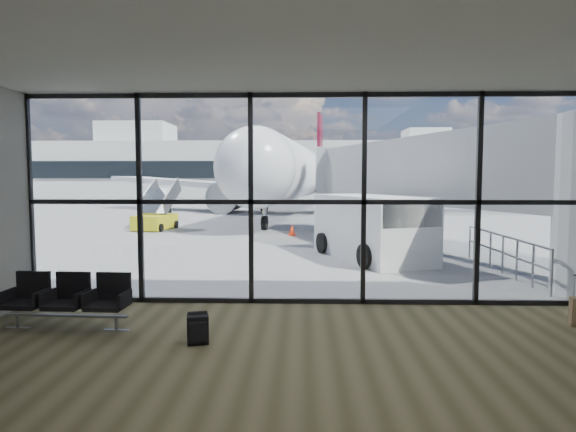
# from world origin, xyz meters

# --- Properties ---
(ground) EXTENTS (220.00, 220.00, 0.00)m
(ground) POSITION_xyz_m (0.00, 40.00, 0.00)
(ground) COLOR slate
(ground) RESTS_ON ground
(lounge_shell) EXTENTS (12.02, 8.01, 4.51)m
(lounge_shell) POSITION_xyz_m (0.00, -4.80, 2.65)
(lounge_shell) COLOR brown
(lounge_shell) RESTS_ON ground
(glass_curtain_wall) EXTENTS (12.10, 0.12, 4.50)m
(glass_curtain_wall) POSITION_xyz_m (0.00, 0.00, 2.25)
(glass_curtain_wall) COLOR white
(glass_curtain_wall) RESTS_ON ground
(jet_bridge) EXTENTS (8.00, 16.50, 4.33)m
(jet_bridge) POSITION_xyz_m (4.90, 7.07, 2.76)
(jet_bridge) COLOR #929497
(jet_bridge) RESTS_ON ground
(apron_railing) EXTENTS (0.06, 5.46, 1.11)m
(apron_railing) POSITION_xyz_m (5.60, 3.50, 0.72)
(apron_railing) COLOR gray
(apron_railing) RESTS_ON ground
(far_terminal) EXTENTS (80.00, 12.20, 11.00)m
(far_terminal) POSITION_xyz_m (-0.59, 61.97, 4.21)
(far_terminal) COLOR #ACADA8
(far_terminal) RESTS_ON ground
(tree_0) EXTENTS (4.95, 4.95, 7.12)m
(tree_0) POSITION_xyz_m (-45.00, 72.00, 4.63)
(tree_0) COLOR #382619
(tree_0) RESTS_ON ground
(tree_1) EXTENTS (5.61, 5.61, 8.07)m
(tree_1) POSITION_xyz_m (-39.00, 72.00, 5.25)
(tree_1) COLOR #382619
(tree_1) RESTS_ON ground
(tree_2) EXTENTS (6.27, 6.27, 9.03)m
(tree_2) POSITION_xyz_m (-33.00, 72.00, 5.88)
(tree_2) COLOR #382619
(tree_2) RESTS_ON ground
(tree_3) EXTENTS (4.95, 4.95, 7.12)m
(tree_3) POSITION_xyz_m (-27.00, 72.00, 4.63)
(tree_3) COLOR #382619
(tree_3) RESTS_ON ground
(tree_4) EXTENTS (5.61, 5.61, 8.07)m
(tree_4) POSITION_xyz_m (-21.00, 72.00, 5.25)
(tree_4) COLOR #382619
(tree_4) RESTS_ON ground
(tree_5) EXTENTS (6.27, 6.27, 9.03)m
(tree_5) POSITION_xyz_m (-15.00, 72.00, 5.88)
(tree_5) COLOR #382619
(tree_5) RESTS_ON ground
(seating_row) EXTENTS (2.24, 0.70, 0.99)m
(seating_row) POSITION_xyz_m (-4.31, -1.82, 0.55)
(seating_row) COLOR gray
(seating_row) RESTS_ON ground
(backpack) EXTENTS (0.39, 0.38, 0.52)m
(backpack) POSITION_xyz_m (-1.80, -2.63, 0.25)
(backpack) COLOR black
(backpack) RESTS_ON ground
(airliner) EXTENTS (34.65, 40.31, 10.41)m
(airliner) POSITION_xyz_m (-0.20, 30.43, 3.17)
(airliner) COLOR silver
(airliner) RESTS_ON ground
(service_van) EXTENTS (3.76, 5.34, 2.13)m
(service_van) POSITION_xyz_m (2.27, 5.91, 1.09)
(service_van) COLOR silver
(service_van) RESTS_ON ground
(belt_loader) EXTENTS (2.66, 4.63, 2.02)m
(belt_loader) POSITION_xyz_m (-10.52, 24.12, 0.68)
(belt_loader) COLOR black
(belt_loader) RESTS_ON ground
(mobile_stairs) EXTENTS (2.02, 3.31, 2.19)m
(mobile_stairs) POSITION_xyz_m (-7.97, 15.18, 0.53)
(mobile_stairs) COLOR gold
(mobile_stairs) RESTS_ON ground
(traffic_cone_a) EXTENTS (0.38, 0.38, 0.54)m
(traffic_cone_a) POSITION_xyz_m (-0.61, 12.56, 0.26)
(traffic_cone_a) COLOR #FF320D
(traffic_cone_a) RESTS_ON ground
(traffic_cone_c) EXTENTS (0.43, 0.43, 0.61)m
(traffic_cone_c) POSITION_xyz_m (2.46, 12.70, 0.29)
(traffic_cone_c) COLOR #FF3F0D
(traffic_cone_c) RESTS_ON ground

